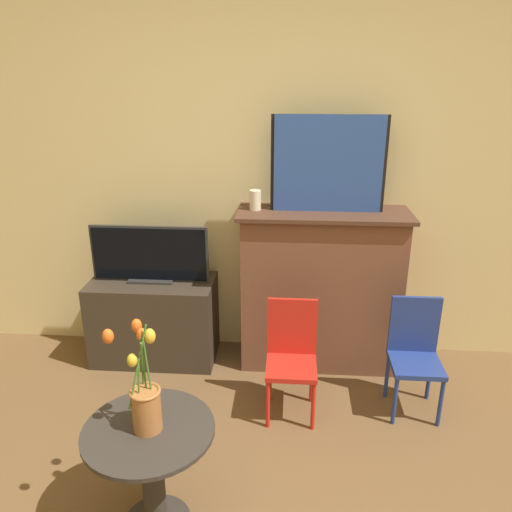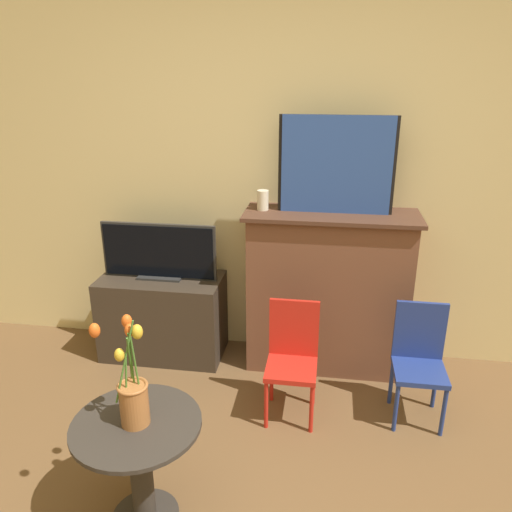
# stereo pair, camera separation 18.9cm
# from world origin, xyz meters

# --- Properties ---
(wall_back) EXTENTS (8.00, 0.06, 2.70)m
(wall_back) POSITION_xyz_m (0.00, 2.13, 1.35)
(wall_back) COLOR beige
(wall_back) RESTS_ON ground
(fireplace_mantel) EXTENTS (1.09, 0.42, 1.08)m
(fireplace_mantel) POSITION_xyz_m (0.31, 1.91, 0.55)
(fireplace_mantel) COLOR brown
(fireplace_mantel) RESTS_ON ground
(painting) EXTENTS (0.70, 0.03, 0.59)m
(painting) POSITION_xyz_m (0.32, 1.92, 1.38)
(painting) COLOR black
(painting) RESTS_ON fireplace_mantel
(mantel_candle) EXTENTS (0.07, 0.07, 0.13)m
(mantel_candle) POSITION_xyz_m (-0.13, 1.91, 1.14)
(mantel_candle) COLOR silver
(mantel_candle) RESTS_ON fireplace_mantel
(tv_stand) EXTENTS (0.84, 0.42, 0.58)m
(tv_stand) POSITION_xyz_m (-0.82, 1.87, 0.29)
(tv_stand) COLOR #382D23
(tv_stand) RESTS_ON ground
(tv_monitor) EXTENTS (0.78, 0.12, 0.39)m
(tv_monitor) POSITION_xyz_m (-0.82, 1.87, 0.77)
(tv_monitor) COLOR #2D2D2D
(tv_monitor) RESTS_ON tv_stand
(chair_red) EXTENTS (0.29, 0.29, 0.69)m
(chair_red) POSITION_xyz_m (0.13, 1.36, 0.38)
(chair_red) COLOR red
(chair_red) RESTS_ON ground
(chair_blue) EXTENTS (0.29, 0.29, 0.69)m
(chair_blue) POSITION_xyz_m (0.85, 1.44, 0.38)
(chair_blue) COLOR navy
(chair_blue) RESTS_ON ground
(side_table) EXTENTS (0.55, 0.55, 0.53)m
(side_table) POSITION_xyz_m (-0.46, 0.48, 0.35)
(side_table) COLOR #332D28
(side_table) RESTS_ON ground
(vase_tulips) EXTENTS (0.18, 0.23, 0.50)m
(vase_tulips) POSITION_xyz_m (-0.47, 0.48, 0.68)
(vase_tulips) COLOR #AD6B38
(vase_tulips) RESTS_ON side_table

